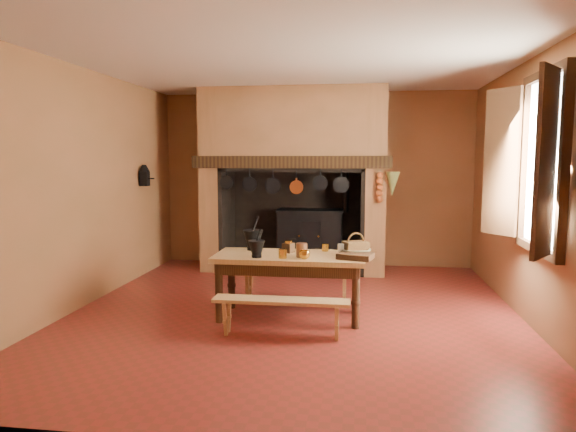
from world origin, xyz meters
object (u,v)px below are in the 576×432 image
(iron_range, at_px, (311,238))
(work_table, at_px, (290,265))
(coffee_grinder, at_px, (288,247))
(mixing_bowl, at_px, (356,252))
(bench_front, at_px, (281,308))
(wicker_basket, at_px, (356,247))

(iron_range, xyz_separation_m, work_table, (0.01, -2.64, 0.11))
(work_table, bearing_deg, coffee_grinder, 104.13)
(coffee_grinder, bearing_deg, mixing_bowl, 18.71)
(bench_front, height_order, mixing_bowl, mixing_bowl)
(iron_range, distance_m, wicker_basket, 2.65)
(bench_front, height_order, wicker_basket, wicker_basket)
(bench_front, bearing_deg, wicker_basket, 45.50)
(work_table, bearing_deg, mixing_bowl, 4.56)
(iron_range, xyz_separation_m, wicker_basket, (0.73, -2.53, 0.30))
(wicker_basket, bearing_deg, work_table, 163.85)
(iron_range, distance_m, bench_front, 3.26)
(iron_range, height_order, work_table, iron_range)
(iron_range, height_order, bench_front, iron_range)
(work_table, relative_size, mixing_bowl, 5.13)
(bench_front, relative_size, wicker_basket, 4.37)
(iron_range, height_order, mixing_bowl, iron_range)
(iron_range, relative_size, work_table, 0.99)
(wicker_basket, bearing_deg, coffee_grinder, 154.41)
(wicker_basket, bearing_deg, iron_range, 81.10)
(iron_range, distance_m, mixing_bowl, 2.70)
(work_table, height_order, coffee_grinder, coffee_grinder)
(iron_range, bearing_deg, wicker_basket, -74.02)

